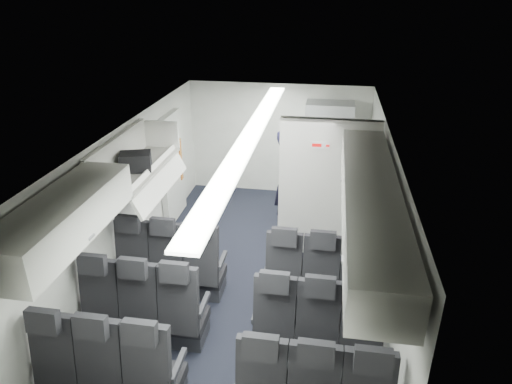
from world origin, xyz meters
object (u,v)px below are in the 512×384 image
(boarding_door, at_px, (172,168))
(flight_attendant, at_px, (288,181))
(carry_on_bag, at_px, (136,162))
(galley_unit, at_px, (327,153))
(seat_row_front, at_px, (244,274))
(seat_row_mid, at_px, (229,321))

(boarding_door, bearing_deg, flight_attendant, -1.02)
(carry_on_bag, bearing_deg, flight_attendant, 28.11)
(galley_unit, bearing_deg, seat_row_front, -106.28)
(galley_unit, relative_size, flight_attendant, 1.08)
(seat_row_front, distance_m, seat_row_mid, 0.90)
(boarding_door, distance_m, carry_on_bag, 2.08)
(seat_row_mid, relative_size, carry_on_bag, 8.81)
(galley_unit, distance_m, flight_attendant, 1.35)
(galley_unit, xyz_separation_m, boarding_door, (-2.59, -1.17, 0.00))
(flight_attendant, bearing_deg, seat_row_front, 170.17)
(seat_row_front, bearing_deg, carry_on_bag, 172.03)
(boarding_door, height_order, carry_on_bag, carry_on_bag)
(carry_on_bag, bearing_deg, galley_unit, 33.96)
(seat_row_front, height_order, carry_on_bag, carry_on_bag)
(seat_row_mid, relative_size, boarding_door, 1.79)
(seat_row_front, height_order, boarding_door, boarding_door)
(seat_row_mid, bearing_deg, galley_unit, 77.12)
(galley_unit, bearing_deg, flight_attendant, -116.40)
(seat_row_mid, bearing_deg, flight_attendant, 83.18)
(galley_unit, height_order, boarding_door, galley_unit)
(galley_unit, relative_size, boarding_door, 1.02)
(seat_row_mid, xyz_separation_m, boarding_door, (-1.64, 2.99, 0.55))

